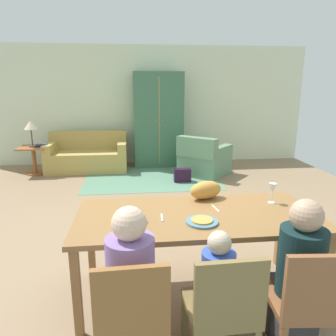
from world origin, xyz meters
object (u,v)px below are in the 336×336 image
Objects in this scene: person_woman at (296,281)px; table_lamp at (31,126)px; handbag at (182,175)px; couch at (88,156)px; armoire at (158,120)px; book_lower at (44,145)px; plate_near_man at (131,222)px; plate_near_child at (202,222)px; book_upper at (42,144)px; person_child at (216,298)px; dining_chair_man at (132,315)px; wine_glass at (273,189)px; side_table at (34,156)px; cat at (206,190)px; dining_chair_woman at (308,301)px; dining_table at (197,221)px; person_man at (131,293)px; dining_chair_child at (224,308)px; armchair at (204,160)px.

table_lamp is at bearing 122.35° from person_woman.
handbag is at bearing 92.07° from person_woman.
person_woman is 5.60m from couch.
armoire reaches higher than handbag.
book_lower reaches higher than handbag.
plate_near_man reaches higher than handbag.
couch is 1.30m from table_lamp.
handbag is (0.41, 3.58, -0.64)m from plate_near_child.
book_upper is (-0.02, -0.04, 0.03)m from book_lower.
book_lower is (-2.37, 5.00, 0.16)m from person_child.
dining_chair_man reaches higher than couch.
book_lower is at bearing 120.34° from person_woman.
wine_glass reaches higher than couch.
couch is 7.73× the size of book_lower.
plate_near_man reaches higher than book_upper.
plate_near_child reaches higher than handbag.
wine_glass is 5.28m from table_lamp.
book_lower is (-2.44, -0.46, -0.46)m from armoire.
plate_near_man is at bearing -65.35° from side_table.
handbag is (1.92, -1.16, -0.17)m from couch.
plate_near_child is 0.78× the size of cat.
armoire is at bearing 94.88° from dining_chair_woman.
dining_table is at bearing -165.94° from wine_glass.
person_man is 0.58m from dining_chair_child.
person_woman is 5.04× the size of book_lower.
dining_chair_child is at bearing -95.46° from handbag.
dining_chair_child reaches higher than side_table.
plate_near_man is 1.34× the size of wine_glass.
person_man reaches higher than dining_chair_woman.
dining_chair_woman is (0.54, -0.64, -0.28)m from plate_near_child.
person_woman is at bearing -87.72° from cat.
handbag is (0.34, -1.42, -0.92)m from armoire.
person_child is 1.09m from cat.
handbag is (-0.31, 3.22, -0.76)m from wine_glass.
plate_near_man is at bearing -67.38° from book_upper.
book_lower is (-1.83, 4.48, -0.18)m from plate_near_man.
dining_chair_man is 1.11m from person_woman.
armchair reaches higher than plate_near_man.
dining_chair_child is 3.95× the size of book_lower.
person_woman is at bearing -59.66° from book_lower.
dining_table is 0.42m from cat.
plate_near_man is 1.31m from wine_glass.
book_upper is at bearing 115.78° from person_child.
side_table is at bearing 128.65° from wine_glass.
dining_chair_woman is 2.72× the size of cat.
wine_glass is at bearing 13.31° from plate_near_man.
side_table is 1.81× the size of handbag.
plate_near_man is 1.14× the size of book_lower.
dining_chair_man reaches higher than dining_table.
dining_chair_woman is 1.50× the size of side_table.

